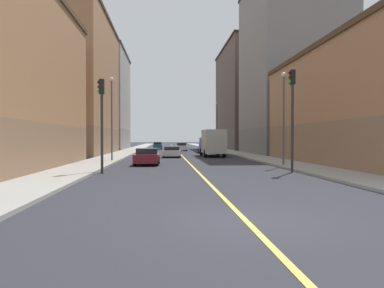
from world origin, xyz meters
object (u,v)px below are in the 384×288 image
Objects in this scene: street_lamp_left_far at (217,121)px; car_silver at (172,152)px; street_lamp_right_near at (112,110)px; car_white at (181,147)px; building_left_mid at (292,67)px; car_maroon at (147,157)px; building_left_far at (252,98)px; car_blue at (204,149)px; traffic_light_right_near at (102,112)px; traffic_light_left_near at (292,107)px; car_teal at (158,146)px; box_truck at (212,143)px; street_lamp_left_near at (284,108)px; building_right_midblock at (65,86)px; building_right_distant at (96,101)px.

street_lamp_left_far is 1.91× the size of car_silver.
car_white is (7.60, 29.58, -4.00)m from street_lamp_right_near.
car_maroon is (-18.62, -19.63, -11.12)m from building_left_mid.
car_silver is at bearing -118.31° from building_left_far.
traffic_light_right_near is at bearing -107.11° from car_blue.
traffic_light_left_near is 1.52× the size of car_teal.
street_lamp_right_near is 0.97× the size of box_truck.
street_lamp_left_far reaches higher than traffic_light_right_near.
car_blue is (10.51, 19.63, -4.03)m from street_lamp_right_near.
street_lamp_left_near is 0.91× the size of box_truck.
car_teal is at bearing 178.27° from building_left_far.
car_maroon is 43.08m from car_teal.
car_teal is at bearing 87.30° from traffic_light_right_near.
car_blue is at bearing 160.47° from building_left_mid.
street_lamp_right_near is 30.80m from car_white.
street_lamp_left_far is at bearing 120.61° from building_left_mid.
building_right_midblock is at bearing -148.08° from street_lamp_left_far.
building_left_mid is 27.85m from street_lamp_right_near.
building_right_distant is 19.76m from car_white.
traffic_light_right_near is 50.46m from car_teal.
street_lamp_left_far is at bearing 88.57° from traffic_light_left_near.
car_maroon is 0.95× the size of car_teal.
car_white is (4.25, 33.65, 0.02)m from car_maroon.
building_right_midblock is at bearing 179.47° from building_left_mid.
car_maroon is at bearing 71.88° from traffic_light_right_near.
traffic_light_right_near is at bearing -112.87° from building_left_far.
building_left_mid reaches higher than street_lamp_left_far.
street_lamp_left_near is (1.02, 4.80, 0.27)m from traffic_light_left_near.
building_right_distant is at bearing 102.37° from street_lamp_right_near.
building_right_midblock is 1.16× the size of building_right_distant.
street_lamp_left_near is at bearing -77.18° from car_teal.
car_blue is (9.52, 30.93, -3.06)m from traffic_light_right_near.
car_silver is at bearing 76.62° from traffic_light_right_near.
street_lamp_left_far is 1.96× the size of car_blue.
building_left_mid is at bearing 35.31° from street_lamp_right_near.
traffic_light_right_near is 22.60m from box_truck.
street_lamp_left_near is 11.28m from car_maroon.
building_left_far reaches higher than street_lamp_left_far.
car_maroon is at bearing 142.26° from traffic_light_left_near.
building_left_far reaches higher than building_right_distant.
street_lamp_right_near reaches higher than car_blue.
building_left_mid is 16.49m from car_blue.
building_left_mid is at bearing 52.00° from traffic_light_right_near.
street_lamp_right_near is at bearing -114.91° from street_lamp_left_far.
car_white is 0.55× the size of box_truck.
building_right_distant is at bearing 113.17° from traffic_light_left_near.
car_white is (15.86, -8.09, -8.58)m from building_right_distant.
street_lamp_left_far is 35.43m from car_maroon.
traffic_light_right_near is (-11.71, 0.00, -0.41)m from traffic_light_left_near.
building_right_midblock reaches higher than street_lamp_left_far.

